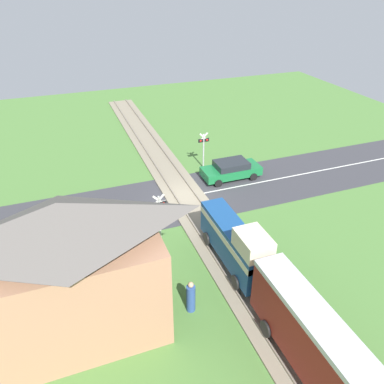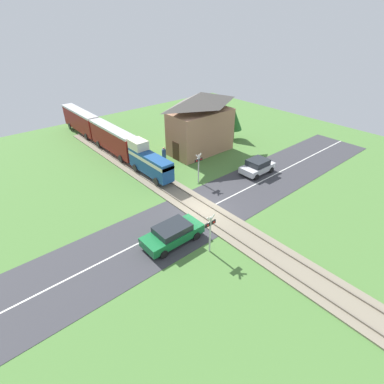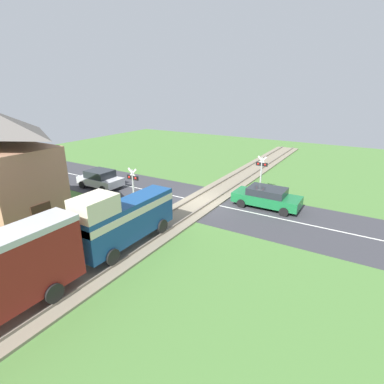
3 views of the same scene
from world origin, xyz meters
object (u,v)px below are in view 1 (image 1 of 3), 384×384
Objects in this scene: car_far_side at (55,224)px; crossing_signal_east_approach at (159,211)px; crossing_signal_west_approach at (204,146)px; pedestrian_by_station at (191,298)px; car_near_crossing at (231,169)px; station_building at (72,277)px.

crossing_signal_east_approach is (-5.87, 2.45, 1.16)m from car_far_side.
crossing_signal_west_approach reaches higher than pedestrian_by_station.
crossing_signal_west_approach reaches higher than car_near_crossing.
station_building is at bearing -4.90° from pedestrian_by_station.
station_building is at bearing 50.11° from crossing_signal_west_approach.
crossing_signal_west_approach is at bearing -127.25° from crossing_signal_east_approach.
crossing_signal_east_approach is at bearing 157.31° from car_far_side.
car_far_side is 1.22× the size of crossing_signal_east_approach.
station_building is 4.49× the size of pedestrian_by_station.
crossing_signal_east_approach is 6.01m from pedestrian_by_station.
car_near_crossing is at bearing -123.60° from pedestrian_by_station.
car_near_crossing is at bearing -167.60° from car_far_side.
car_far_side is 10.08m from pedestrian_by_station.
car_near_crossing is 1.49× the size of crossing_signal_east_approach.
car_near_crossing is at bearing -143.60° from crossing_signal_east_approach.
crossing_signal_east_approach is at bearing -92.21° from pedestrian_by_station.
car_far_side is at bearing -84.90° from station_building.
car_near_crossing is 1.49× the size of crossing_signal_west_approach.
car_far_side is at bearing -22.69° from crossing_signal_east_approach.
car_near_crossing is 0.58× the size of station_building.
crossing_signal_west_approach is 9.78m from crossing_signal_east_approach.
crossing_signal_east_approach reaches higher than pedestrian_by_station.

